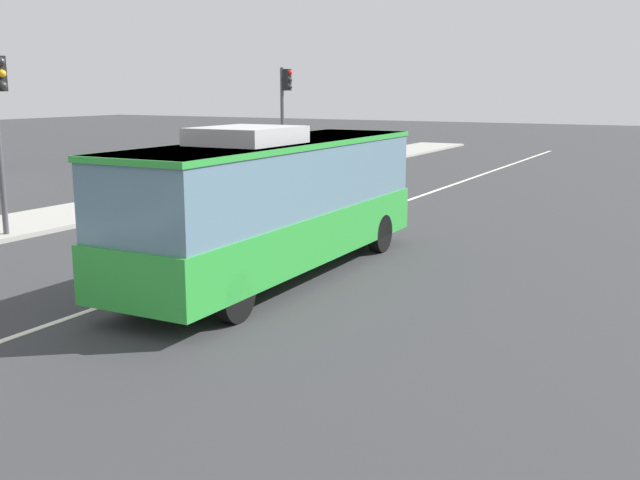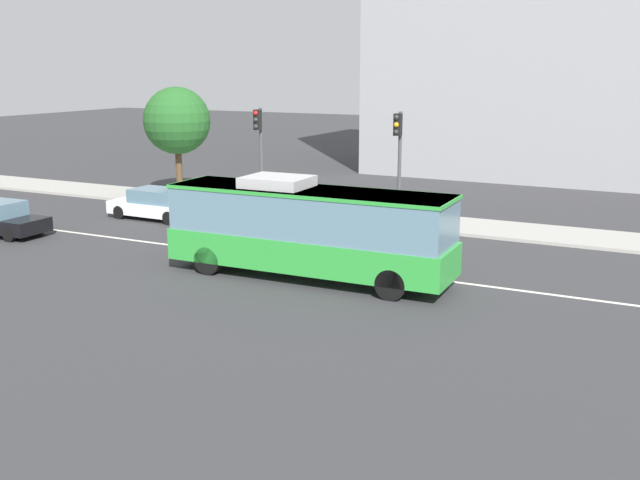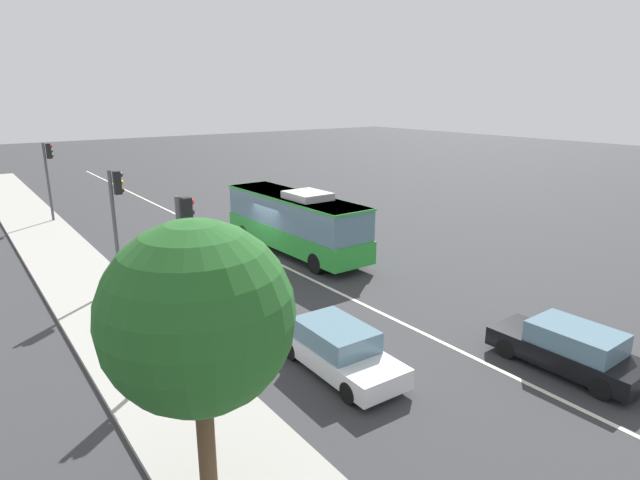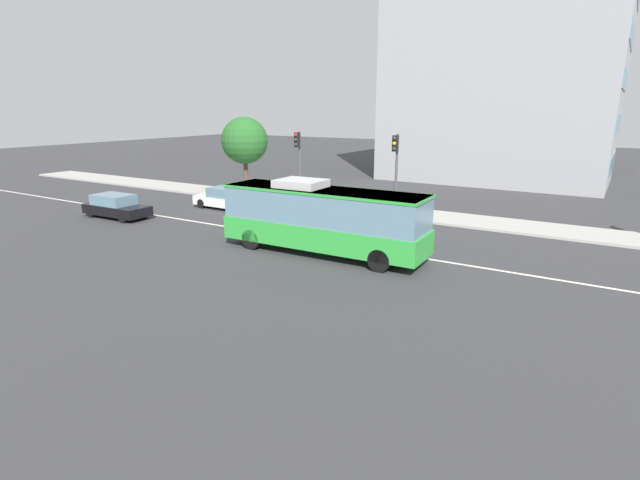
# 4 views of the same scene
# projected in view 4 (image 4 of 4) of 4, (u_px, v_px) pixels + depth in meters

# --- Properties ---
(ground_plane) EXTENTS (160.00, 160.00, 0.00)m
(ground_plane) POSITION_uv_depth(u_px,v_px,m) (355.00, 247.00, 24.17)
(ground_plane) COLOR #333335
(sidewalk_kerb) EXTENTS (80.00, 3.45, 0.14)m
(sidewalk_kerb) POSITION_uv_depth(u_px,v_px,m) (416.00, 215.00, 31.25)
(sidewalk_kerb) COLOR #9E9B93
(sidewalk_kerb) RESTS_ON ground_plane
(lane_centre_line) EXTENTS (76.00, 0.16, 0.01)m
(lane_centre_line) POSITION_uv_depth(u_px,v_px,m) (355.00, 247.00, 24.17)
(lane_centre_line) COLOR silver
(lane_centre_line) RESTS_ON ground_plane
(transit_bus) EXTENTS (10.04, 2.65, 3.46)m
(transit_bus) POSITION_uv_depth(u_px,v_px,m) (322.00, 216.00, 22.70)
(transit_bus) COLOR green
(transit_bus) RESTS_ON ground_plane
(sedan_white) EXTENTS (4.54, 1.91, 1.46)m
(sedan_white) POSITION_uv_depth(u_px,v_px,m) (226.00, 198.00, 33.30)
(sedan_white) COLOR white
(sedan_white) RESTS_ON ground_plane
(sedan_black) EXTENTS (4.54, 1.90, 1.46)m
(sedan_black) POSITION_uv_depth(u_px,v_px,m) (116.00, 206.00, 30.60)
(sedan_black) COLOR black
(sedan_black) RESTS_ON ground_plane
(traffic_light_mid_block) EXTENTS (0.34, 0.62, 5.20)m
(traffic_light_mid_block) POSITION_uv_depth(u_px,v_px,m) (396.00, 161.00, 29.72)
(traffic_light_mid_block) COLOR #47474C
(traffic_light_mid_block) RESTS_ON ground_plane
(traffic_light_far_corner) EXTENTS (0.32, 0.62, 5.20)m
(traffic_light_far_corner) POSITION_uv_depth(u_px,v_px,m) (298.00, 156.00, 33.13)
(traffic_light_far_corner) COLOR #47474C
(traffic_light_far_corner) RESTS_ON ground_plane
(street_tree_kerbside_left) EXTENTS (3.68, 3.68, 6.07)m
(street_tree_kerbside_left) POSITION_uv_depth(u_px,v_px,m) (245.00, 141.00, 38.30)
(street_tree_kerbside_left) COLOR #4C3823
(street_tree_kerbside_left) RESTS_ON ground_plane
(office_block_background) EXTENTS (19.93, 13.10, 23.80)m
(office_block_background) POSITION_uv_depth(u_px,v_px,m) (505.00, 49.00, 44.31)
(office_block_background) COLOR #939399
(office_block_background) RESTS_ON ground_plane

